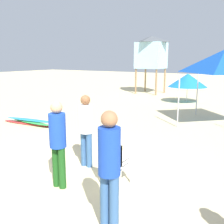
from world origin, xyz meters
The scene contains 8 objects.
ground centered at (0.00, 0.00, 0.00)m, with size 80.00×80.00×0.00m, color beige.
stacked_plastic_chairs centered at (1.43, 0.76, 0.60)m, with size 0.48×0.48×1.02m.
surfboard_pile centered at (-3.89, 3.15, 0.11)m, with size 2.54×0.67×0.24m.
lifeguard_near_center centered at (2.07, -0.39, 1.04)m, with size 0.32×0.32×1.80m.
lifeguard_near_right centered at (0.53, 0.17, 0.98)m, with size 0.32×0.32×1.71m.
lifeguard_far_right centered at (0.35, 1.26, 0.97)m, with size 0.32×0.32×1.69m.
lifeguard_tower centered at (-3.92, 14.10, 2.92)m, with size 1.98×1.98×4.04m.
beach_umbrella_left centered at (-0.45, 11.53, 1.28)m, with size 2.18×2.18×1.66m.
Camera 1 is at (3.98, -3.27, 2.49)m, focal length 41.85 mm.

